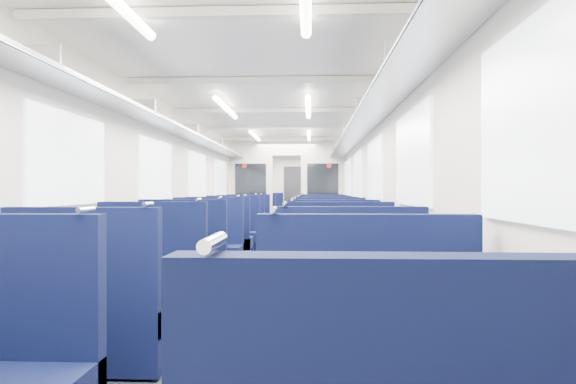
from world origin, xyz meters
TOP-DOWN VIEW (x-y plane):
  - floor at (0.00, 0.00)m, footprint 2.80×18.00m
  - ceiling at (0.00, 0.00)m, footprint 2.80×18.00m
  - wall_left at (-1.40, 0.00)m, footprint 0.02×18.00m
  - dado_left at (-1.39, 0.00)m, footprint 0.03×17.90m
  - wall_right at (1.40, 0.00)m, footprint 0.02×18.00m
  - dado_right at (1.39, 0.00)m, footprint 0.03×17.90m
  - wall_far at (0.00, 9.00)m, footprint 2.80×0.02m
  - luggage_rack_left at (-1.21, 0.00)m, footprint 0.36×17.40m
  - luggage_rack_right at (1.21, 0.00)m, footprint 0.36×17.40m
  - windows at (0.00, -0.46)m, footprint 2.78×15.60m
  - ceiling_fittings at (0.00, -0.26)m, footprint 2.70×16.06m
  - end_door at (0.00, 8.94)m, footprint 0.75×0.06m
  - bulkhead at (-0.00, 2.98)m, footprint 2.80×0.10m
  - seat_4 at (-0.83, -6.04)m, footprint 0.98×0.54m
  - seat_5 at (0.83, -5.86)m, footprint 0.98×0.54m
  - seat_6 at (-0.83, -4.92)m, footprint 0.98×0.54m
  - seat_7 at (0.83, -4.87)m, footprint 0.98×0.54m
  - seat_8 at (-0.83, -3.59)m, footprint 0.98×0.54m
  - seat_9 at (0.83, -3.70)m, footprint 0.98×0.54m
  - seat_10 at (-0.83, -2.47)m, footprint 0.98×0.54m
  - seat_11 at (0.83, -2.55)m, footprint 0.98×0.54m
  - seat_12 at (-0.83, -1.47)m, footprint 0.98×0.54m
  - seat_13 at (0.83, -1.39)m, footprint 0.98×0.54m
  - seat_14 at (-0.83, -0.26)m, footprint 0.98×0.54m
  - seat_15 at (0.83, -0.17)m, footprint 0.98×0.54m
  - seat_16 at (-0.83, 0.99)m, footprint 0.98×0.54m
  - seat_17 at (0.83, 0.98)m, footprint 0.98×0.54m
  - seat_18 at (-0.83, 2.00)m, footprint 0.98×0.54m
  - seat_19 at (0.83, 1.96)m, footprint 0.98×0.54m
  - seat_20 at (-0.83, 4.05)m, footprint 0.98×0.54m
  - seat_21 at (0.83, 4.05)m, footprint 0.98×0.54m
  - seat_22 at (-0.83, 5.27)m, footprint 0.98×0.54m
  - seat_23 at (0.83, 5.22)m, footprint 0.98×0.54m
  - seat_24 at (-0.83, 6.51)m, footprint 0.98×0.54m
  - seat_25 at (0.83, 6.33)m, footprint 0.98×0.54m
  - seat_26 at (-0.83, 7.60)m, footprint 0.98×0.54m
  - seat_27 at (0.83, 7.47)m, footprint 0.98×0.54m

SIDE VIEW (x-z plane):
  - floor at x=0.00m, z-range -0.01..0.01m
  - seat_4 at x=-0.83m, z-range -0.21..0.88m
  - seat_5 at x=0.83m, z-range -0.21..0.88m
  - seat_6 at x=-0.83m, z-range -0.21..0.88m
  - seat_7 at x=0.83m, z-range -0.21..0.88m
  - seat_8 at x=-0.83m, z-range -0.21..0.88m
  - seat_9 at x=0.83m, z-range -0.21..0.88m
  - seat_10 at x=-0.83m, z-range -0.21..0.88m
  - seat_11 at x=0.83m, z-range -0.21..0.88m
  - seat_12 at x=-0.83m, z-range -0.21..0.88m
  - seat_13 at x=0.83m, z-range -0.21..0.88m
  - seat_14 at x=-0.83m, z-range -0.21..0.88m
  - seat_15 at x=0.83m, z-range -0.21..0.88m
  - seat_16 at x=-0.83m, z-range -0.21..0.88m
  - seat_17 at x=0.83m, z-range -0.21..0.88m
  - seat_18 at x=-0.83m, z-range -0.21..0.88m
  - seat_19 at x=0.83m, z-range -0.21..0.88m
  - seat_20 at x=-0.83m, z-range -0.21..0.88m
  - seat_21 at x=0.83m, z-range -0.21..0.88m
  - seat_22 at x=-0.83m, z-range -0.21..0.88m
  - seat_23 at x=0.83m, z-range -0.21..0.88m
  - seat_24 at x=-0.83m, z-range -0.21..0.88m
  - seat_25 at x=0.83m, z-range -0.21..0.88m
  - seat_26 at x=-0.83m, z-range -0.21..0.88m
  - seat_27 at x=0.83m, z-range -0.21..0.88m
  - dado_left at x=-1.39m, z-range 0.00..0.70m
  - dado_right at x=1.39m, z-range 0.00..0.70m
  - end_door at x=0.00m, z-range 0.00..2.00m
  - wall_left at x=-1.40m, z-range 0.00..2.35m
  - wall_right at x=1.40m, z-range 0.00..2.35m
  - wall_far at x=0.00m, z-range 0.00..2.35m
  - bulkhead at x=0.00m, z-range 0.06..2.41m
  - windows at x=0.00m, z-range 1.04..1.79m
  - luggage_rack_left at x=-1.21m, z-range 1.88..2.06m
  - luggage_rack_right at x=1.21m, z-range 1.88..2.06m
  - ceiling_fittings at x=0.00m, z-range 2.23..2.35m
  - ceiling at x=0.00m, z-range 2.35..2.35m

